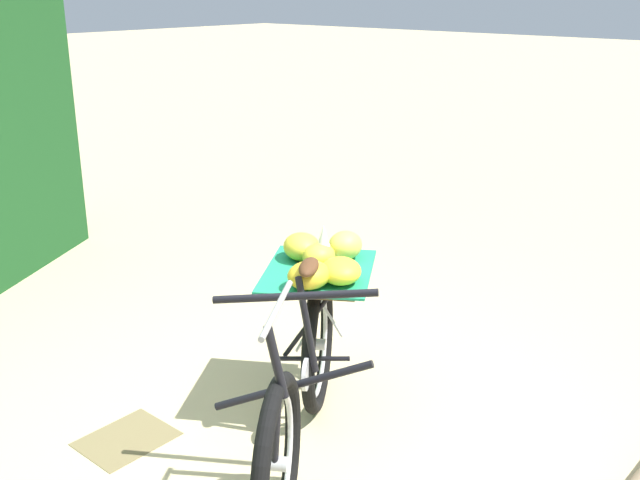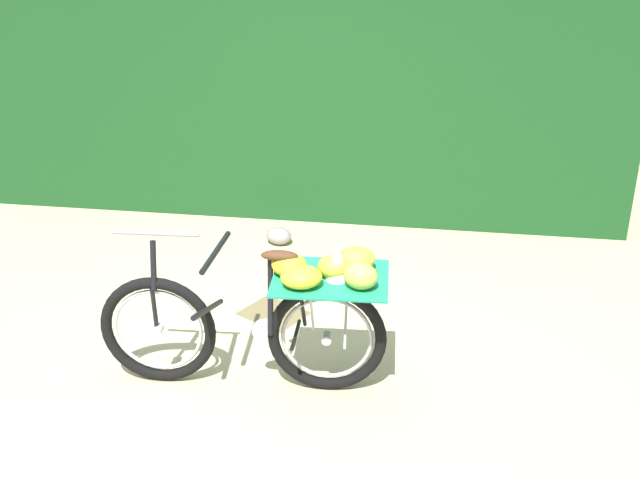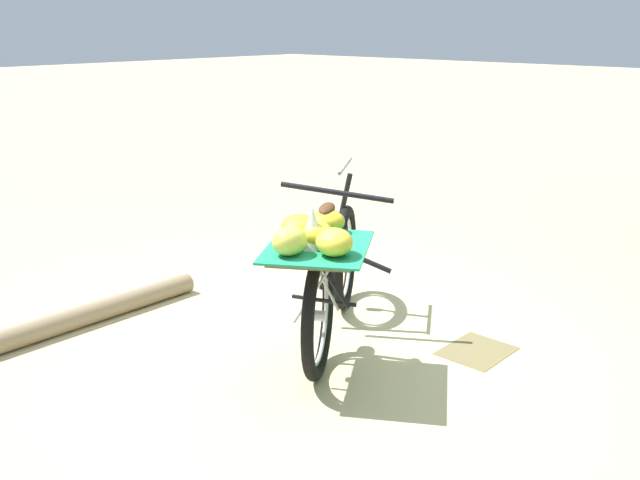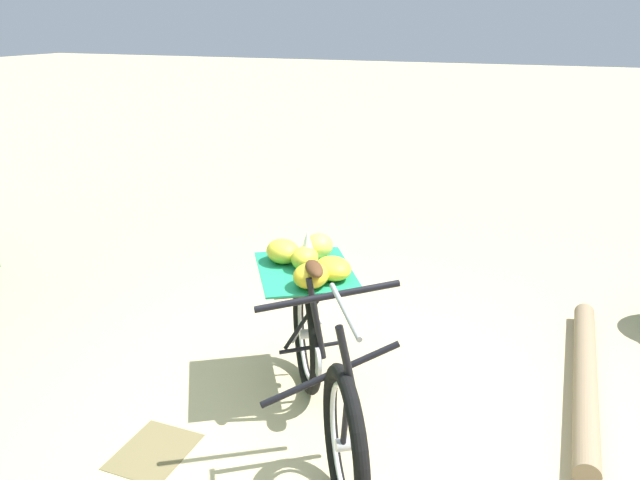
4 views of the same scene
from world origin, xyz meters
The scene contains 3 objects.
ground_plane centered at (0.00, 0.00, 0.00)m, with size 60.00×60.00×0.00m, color #C6B284.
bicycle centered at (0.13, -0.15, 0.52)m, with size 1.66×1.21×1.03m.
leaf_litter_patch centered at (-0.45, 0.56, 0.00)m, with size 0.44×0.36×0.01m, color olive.
Camera 1 is at (-2.25, -2.29, 2.17)m, focal length 41.86 mm.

